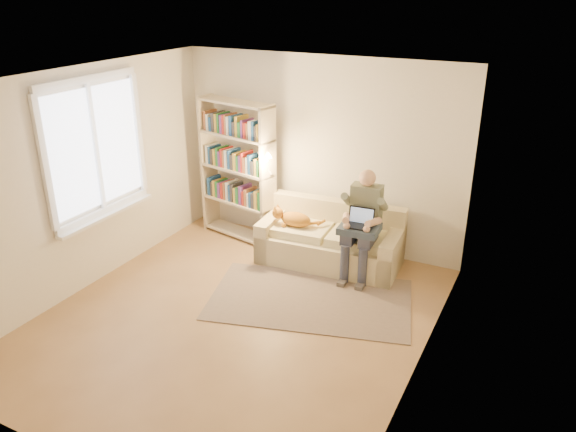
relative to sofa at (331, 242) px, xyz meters
The scene contains 14 objects.
floor 1.81m from the sofa, 103.06° to the right, with size 4.50×4.50×0.00m, color olive.
ceiling 2.93m from the sofa, 103.06° to the right, with size 4.00×4.50×0.02m, color white.
wall_left 3.14m from the sofa, 144.12° to the right, with size 0.02×4.50×2.60m, color silver.
wall_right 2.57m from the sofa, 47.44° to the right, with size 0.02×4.50×2.60m, color silver.
wall_back 1.21m from the sofa, 128.27° to the left, with size 4.00×0.02×2.60m, color silver.
wall_front 4.14m from the sofa, 95.77° to the right, with size 4.00×0.02×2.60m, color silver.
window 3.01m from the sofa, 146.79° to the right, with size 0.12×1.52×1.69m.
sofa is the anchor object (origin of this frame).
person 0.67m from the sofa, 13.70° to the right, with size 0.41×0.63×1.35m.
cat 0.55m from the sofa, 161.23° to the right, with size 0.63×0.25×0.23m.
blanket 0.64m from the sofa, 28.89° to the right, with size 0.48×0.39×0.08m, color #2A384A.
laptop 0.70m from the sofa, 27.90° to the right, with size 0.33×0.27×0.28m.
bookshelf 1.72m from the sofa, behind, with size 1.30×0.62×1.99m.
rug 1.05m from the sofa, 80.37° to the right, with size 2.32×1.37×0.01m, color #816D5D.
Camera 1 is at (2.90, -4.44, 3.45)m, focal length 35.00 mm.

